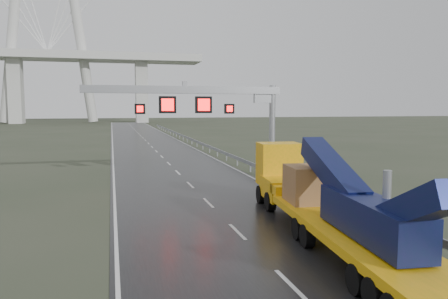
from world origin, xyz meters
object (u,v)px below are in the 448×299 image
object	(u,v)px
heavy_haul_truck	(319,197)
striped_barrier	(279,179)
sign_gantry	(213,106)
exit_sign_pair	(326,164)

from	to	relation	value
heavy_haul_truck	striped_barrier	world-z (taller)	heavy_haul_truck
sign_gantry	heavy_haul_truck	bearing A→B (deg)	-84.89
exit_sign_pair	sign_gantry	bearing A→B (deg)	158.08
heavy_haul_truck	sign_gantry	bearing A→B (deg)	100.82
sign_gantry	striped_barrier	xyz separation A→B (m)	(3.90, -3.83, -5.09)
heavy_haul_truck	striped_barrier	size ratio (longest dim) A/B	17.41
sign_gantry	heavy_haul_truck	size ratio (longest dim) A/B	0.83
striped_barrier	exit_sign_pair	bearing A→B (deg)	-45.29
exit_sign_pair	striped_barrier	size ratio (longest dim) A/B	2.27
sign_gantry	heavy_haul_truck	xyz separation A→B (m)	(1.34, -14.97, -3.98)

